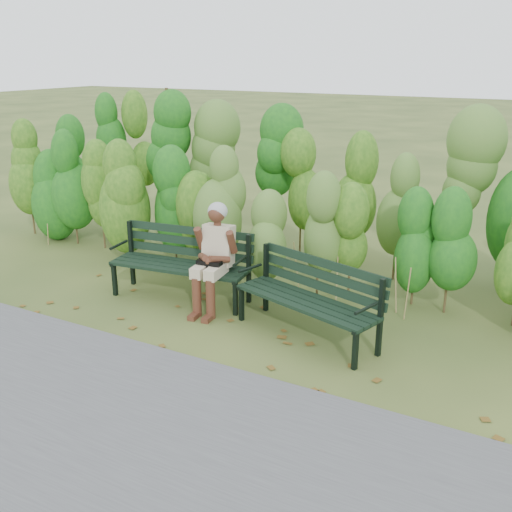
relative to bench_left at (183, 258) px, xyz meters
The scene contains 7 objects.
ground 1.29m from the bench_left, 20.17° to the right, with size 80.00×80.00×0.00m, color #33451E.
footpath 2.88m from the bench_left, 67.11° to the right, with size 60.00×2.50×0.01m, color #474749.
hedge_band 1.96m from the bench_left, 52.98° to the left, with size 11.04×1.67×2.42m.
leaf_litter 1.31m from the bench_left, 26.22° to the right, with size 6.04×2.05×0.01m.
bench_left is the anchor object (origin of this frame).
bench_right 1.93m from the bench_left, ahead, with size 1.82×1.03×0.87m.
seated_woman 0.60m from the bench_left, 12.16° to the right, with size 0.54×0.80×1.33m.
Camera 1 is at (3.22, -5.55, 3.03)m, focal length 42.00 mm.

